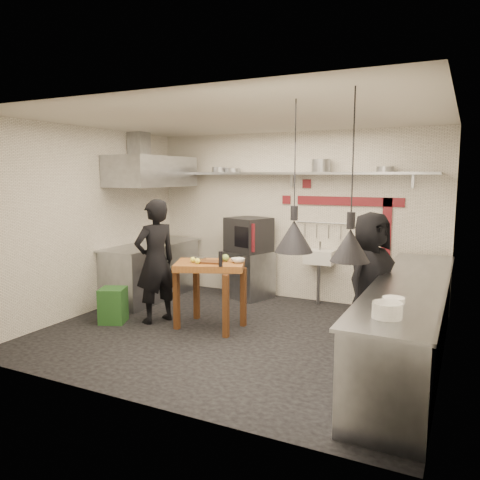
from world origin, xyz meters
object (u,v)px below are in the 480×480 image
at_px(prep_table, 210,295).
at_px(chef_right, 370,279).
at_px(oven_stand, 249,274).
at_px(combi_oven, 249,235).
at_px(green_bin, 113,305).
at_px(chef_left, 156,261).

height_order(prep_table, chef_right, chef_right).
xyz_separation_m(oven_stand, chef_right, (2.30, -1.41, 0.43)).
relative_size(combi_oven, green_bin, 1.27).
bearing_deg(chef_left, combi_oven, -176.14).
bearing_deg(combi_oven, chef_left, -88.78).
bearing_deg(oven_stand, prep_table, -62.73).
xyz_separation_m(chef_left, chef_right, (2.91, 0.41, -0.05)).
xyz_separation_m(prep_table, chef_left, (-0.82, -0.11, 0.42)).
height_order(oven_stand, chef_left, chef_left).
xyz_separation_m(oven_stand, prep_table, (0.21, -1.71, 0.06)).
height_order(green_bin, chef_right, chef_right).
distance_m(oven_stand, chef_right, 2.73).
height_order(oven_stand, chef_right, chef_right).
relative_size(oven_stand, prep_table, 0.87).
distance_m(green_bin, prep_table, 1.44).
xyz_separation_m(prep_table, chef_right, (2.08, 0.30, 0.37)).
relative_size(green_bin, prep_table, 0.54).
distance_m(oven_stand, chef_left, 1.98).
bearing_deg(chef_left, oven_stand, -175.74).
distance_m(green_bin, chef_left, 0.88).
height_order(oven_stand, prep_table, prep_table).
bearing_deg(prep_table, chef_left, 165.16).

